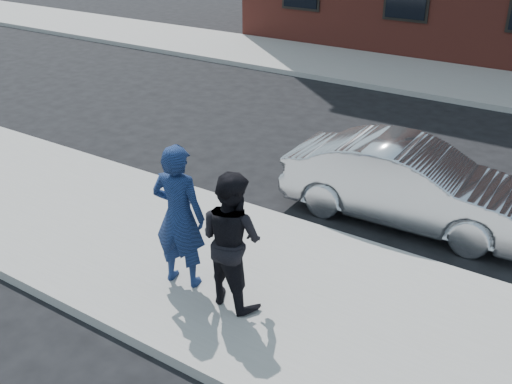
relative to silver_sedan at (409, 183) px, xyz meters
The scene contains 8 objects.
ground 2.88m from the silver_sedan, 98.12° to the right, with size 100.00×100.00×0.00m, color black.
near_sidewalk 3.11m from the silver_sedan, 97.46° to the right, with size 50.00×3.50×0.15m, color gray.
near_curb 1.42m from the silver_sedan, 107.89° to the right, with size 50.00×0.10×0.15m, color #999691.
far_sidewalk 8.50m from the silver_sedan, 92.68° to the left, with size 50.00×3.50×0.15m, color gray.
far_curb 6.71m from the silver_sedan, 93.40° to the left, with size 50.00×0.10×0.15m, color #999691.
silver_sedan is the anchor object (origin of this frame).
man_hoodie 3.99m from the silver_sedan, 116.55° to the right, with size 0.80×0.60×1.96m.
man_peacoat 3.67m from the silver_sedan, 105.39° to the right, with size 0.97×0.81×1.79m.
Camera 1 is at (3.16, -5.80, 4.78)m, focal length 42.00 mm.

